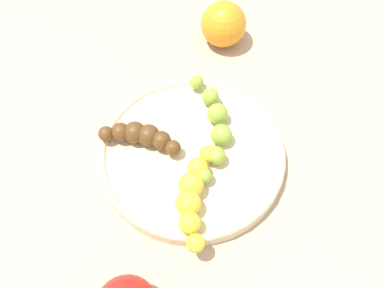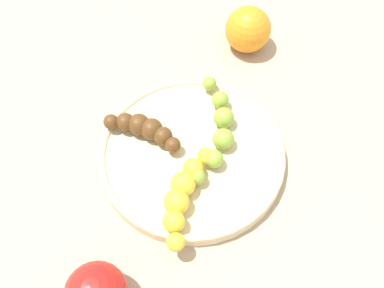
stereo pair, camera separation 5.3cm
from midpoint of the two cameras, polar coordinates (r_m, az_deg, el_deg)
ground_plane at (r=0.61m, az=2.50°, el=-2.10°), size 2.40×2.40×0.00m
fruit_bowl at (r=0.60m, az=2.54°, el=-1.51°), size 0.26×0.26×0.02m
banana_yellow at (r=0.54m, az=1.61°, el=-6.96°), size 0.14×0.08×0.03m
banana_green at (r=0.60m, az=6.15°, el=1.97°), size 0.15×0.12×0.03m
banana_overripe at (r=0.59m, az=-3.95°, el=1.90°), size 0.06×0.11×0.03m
orange_fruit at (r=0.73m, az=9.72°, el=14.90°), size 0.08×0.08×0.08m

